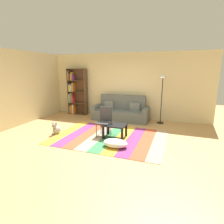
# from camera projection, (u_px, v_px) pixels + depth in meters

# --- Properties ---
(ground_plane) EXTENTS (14.00, 14.00, 0.00)m
(ground_plane) POSITION_uv_depth(u_px,v_px,m) (104.00, 136.00, 5.67)
(ground_plane) COLOR tan
(back_wall) EXTENTS (6.80, 0.10, 2.70)m
(back_wall) POSITION_uv_depth(u_px,v_px,m) (127.00, 86.00, 7.70)
(back_wall) COLOR beige
(back_wall) RESTS_ON ground_plane
(left_wall) EXTENTS (0.10, 5.50, 2.70)m
(left_wall) POSITION_uv_depth(u_px,v_px,m) (31.00, 87.00, 7.18)
(left_wall) COLOR beige
(left_wall) RESTS_ON ground_plane
(rug) EXTENTS (3.32, 2.38, 0.01)m
(rug) POSITION_uv_depth(u_px,v_px,m) (110.00, 137.00, 5.59)
(rug) COLOR gold
(rug) RESTS_ON ground_plane
(couch) EXTENTS (2.26, 0.80, 1.00)m
(couch) POSITION_uv_depth(u_px,v_px,m) (121.00, 112.00, 7.47)
(couch) COLOR #59605B
(couch) RESTS_ON ground_plane
(bookshelf) EXTENTS (0.90, 0.28, 2.06)m
(bookshelf) POSITION_uv_depth(u_px,v_px,m) (75.00, 92.00, 8.35)
(bookshelf) COLOR brown
(bookshelf) RESTS_ON ground_plane
(coffee_table) EXTENTS (0.67, 0.51, 0.41)m
(coffee_table) POSITION_uv_depth(u_px,v_px,m) (115.00, 127.00, 5.48)
(coffee_table) COLOR black
(coffee_table) RESTS_ON rug
(pouf) EXTENTS (0.66, 0.43, 0.21)m
(pouf) POSITION_uv_depth(u_px,v_px,m) (115.00, 143.00, 4.84)
(pouf) COLOR white
(pouf) RESTS_ON rug
(dog) EXTENTS (0.22, 0.35, 0.40)m
(dog) POSITION_uv_depth(u_px,v_px,m) (56.00, 129.00, 5.83)
(dog) COLOR #9E998E
(dog) RESTS_ON ground_plane
(standing_lamp) EXTENTS (0.32, 0.32, 1.87)m
(standing_lamp) POSITION_uv_depth(u_px,v_px,m) (163.00, 82.00, 6.71)
(standing_lamp) COLOR black
(standing_lamp) RESTS_ON ground_plane
(tv_remote) EXTENTS (0.11, 0.15, 0.02)m
(tv_remote) POSITION_uv_depth(u_px,v_px,m) (111.00, 124.00, 5.50)
(tv_remote) COLOR black
(tv_remote) RESTS_ON coffee_table
(folding_chair) EXTENTS (0.40, 0.40, 0.90)m
(folding_chair) POSITION_uv_depth(u_px,v_px,m) (105.00, 119.00, 5.63)
(folding_chair) COLOR #38383D
(folding_chair) RESTS_ON ground_plane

